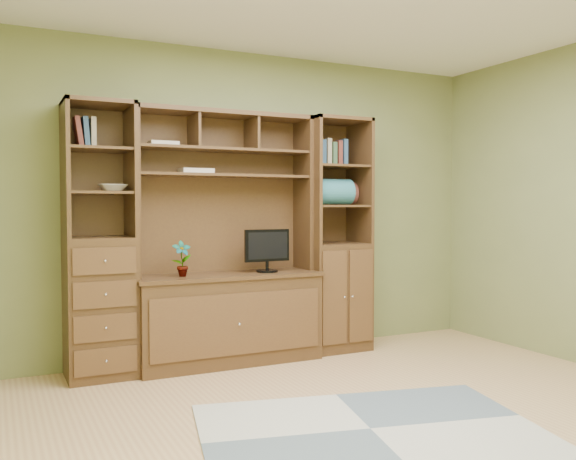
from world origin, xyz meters
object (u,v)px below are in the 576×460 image
left_tower (99,240)px  right_tower (334,235)px  center_hutch (228,237)px  monitor (267,243)px

left_tower → right_tower: same height
center_hutch → left_tower: same height
center_hutch → monitor: (0.34, -0.03, -0.05)m
monitor → right_tower: bearing=4.3°
center_hutch → monitor: 0.34m
left_tower → right_tower: size_ratio=1.00×
center_hutch → left_tower: 1.00m
left_tower → monitor: size_ratio=4.18×
right_tower → monitor: right_tower is taller
center_hutch → right_tower: 1.03m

